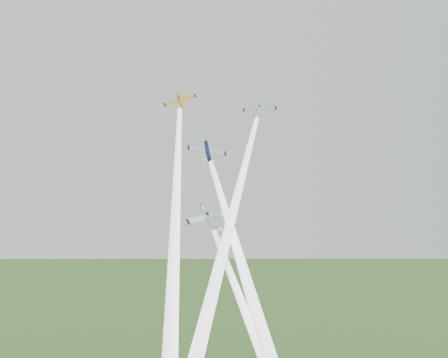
% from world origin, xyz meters
% --- Properties ---
extents(plane_yellow, '(8.30, 5.86, 7.52)m').
position_xyz_m(plane_yellow, '(-8.38, 6.79, 109.26)').
color(plane_yellow, orange).
extents(smoke_trail_yellow, '(3.63, 54.66, 54.25)m').
position_xyz_m(smoke_trail_yellow, '(-8.95, -21.90, 80.78)').
color(smoke_trail_yellow, white).
extents(plane_navy, '(8.34, 8.03, 7.20)m').
position_xyz_m(plane_navy, '(-3.00, -3.66, 97.39)').
color(plane_navy, '#0D173C').
extents(smoke_trail_navy, '(12.58, 43.33, 43.63)m').
position_xyz_m(smoke_trail_navy, '(2.37, -26.37, 74.22)').
color(smoke_trail_navy, white).
extents(plane_silver_right, '(8.47, 7.70, 5.65)m').
position_xyz_m(plane_silver_right, '(7.68, 1.28, 106.57)').
color(plane_silver_right, '#B3B8C2').
extents(smoke_trail_silver_right, '(20.88, 52.31, 54.29)m').
position_xyz_m(smoke_trail_silver_right, '(-2.03, -25.74, 78.06)').
color(smoke_trail_silver_right, white).
extents(plane_silver_low, '(10.71, 8.66, 8.14)m').
position_xyz_m(plane_silver_low, '(-2.92, -9.04, 84.63)').
color(plane_silver_low, silver).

